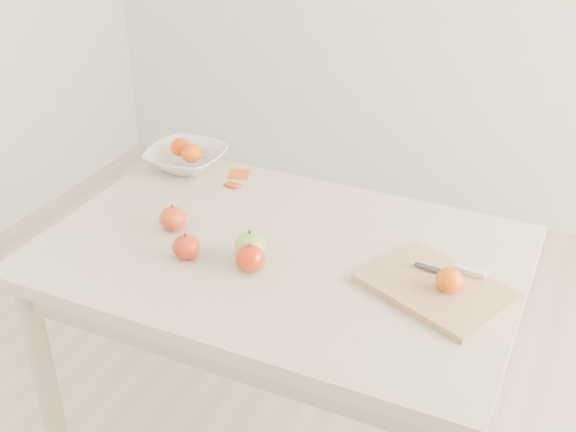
% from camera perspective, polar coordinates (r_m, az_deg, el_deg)
% --- Properties ---
extents(table, '(1.20, 0.80, 0.75)m').
position_cam_1_polar(table, '(1.88, -0.64, -5.15)').
color(table, beige).
rests_on(table, ground).
extents(cutting_board, '(0.38, 0.34, 0.02)m').
position_cam_1_polar(cutting_board, '(1.71, 11.62, -5.55)').
color(cutting_board, tan).
rests_on(cutting_board, table).
extents(board_tangerine, '(0.06, 0.06, 0.05)m').
position_cam_1_polar(board_tangerine, '(1.68, 12.65, -4.95)').
color(board_tangerine, '#CA4A07').
rests_on(board_tangerine, cutting_board).
extents(fruit_bowl, '(0.24, 0.24, 0.06)m').
position_cam_1_polar(fruit_bowl, '(2.26, -8.04, 4.54)').
color(fruit_bowl, silver).
rests_on(fruit_bowl, table).
extents(bowl_tangerine_near, '(0.06, 0.06, 0.06)m').
position_cam_1_polar(bowl_tangerine_near, '(2.27, -8.49, 5.42)').
color(bowl_tangerine_near, '#D34507').
rests_on(bowl_tangerine_near, fruit_bowl).
extents(bowl_tangerine_far, '(0.07, 0.07, 0.06)m').
position_cam_1_polar(bowl_tangerine_far, '(2.22, -7.64, 4.95)').
color(bowl_tangerine_far, '#E85608').
rests_on(bowl_tangerine_far, fruit_bowl).
extents(orange_peel_a, '(0.07, 0.06, 0.01)m').
position_cam_1_polar(orange_peel_a, '(2.19, -3.90, 3.21)').
color(orange_peel_a, '#C84D0E').
rests_on(orange_peel_a, table).
extents(orange_peel_b, '(0.05, 0.04, 0.01)m').
position_cam_1_polar(orange_peel_b, '(2.14, -4.38, 2.42)').
color(orange_peel_b, '#C6460E').
rests_on(orange_peel_b, table).
extents(paring_knife, '(0.17, 0.05, 0.01)m').
position_cam_1_polar(paring_knife, '(1.75, 13.73, -4.24)').
color(paring_knife, white).
rests_on(paring_knife, cutting_board).
extents(apple_green, '(0.08, 0.08, 0.07)m').
position_cam_1_polar(apple_green, '(1.78, -3.02, -2.36)').
color(apple_green, olive).
rests_on(apple_green, table).
extents(apple_red_e, '(0.07, 0.07, 0.06)m').
position_cam_1_polar(apple_red_e, '(1.74, -3.01, -3.34)').
color(apple_red_e, '#980A08').
rests_on(apple_red_e, table).
extents(apple_red_b, '(0.07, 0.07, 0.07)m').
position_cam_1_polar(apple_red_b, '(1.92, -9.08, -0.18)').
color(apple_red_b, '#9F0A11').
rests_on(apple_red_b, table).
extents(apple_red_c, '(0.07, 0.07, 0.06)m').
position_cam_1_polar(apple_red_c, '(1.80, -8.05, -2.44)').
color(apple_red_c, '#91020B').
rests_on(apple_red_c, table).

